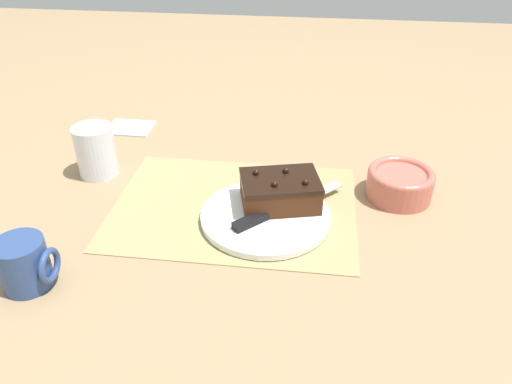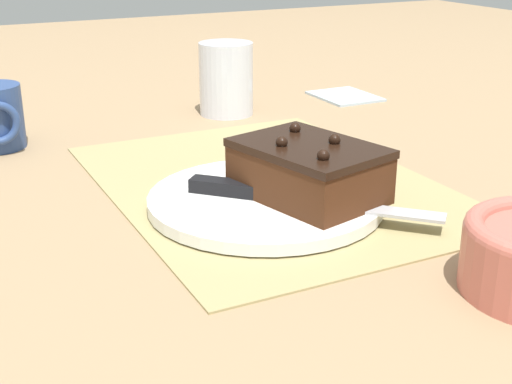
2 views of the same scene
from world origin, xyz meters
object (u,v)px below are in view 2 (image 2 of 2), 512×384
Objects in this scene: cake_plate at (265,200)px; serving_knife at (270,194)px; drinking_glass at (226,79)px; chocolate_cake at (308,170)px.

serving_knife is (0.01, -0.00, 0.01)m from cake_plate.
drinking_glass is (-0.38, 0.13, 0.03)m from serving_knife.
chocolate_cake is 1.51× the size of drinking_glass.
drinking_glass reaches higher than chocolate_cake.
chocolate_cake is (0.02, 0.04, 0.03)m from cake_plate.
drinking_glass is at bearing -153.28° from serving_knife.
serving_knife is 0.40m from drinking_glass.
cake_plate is 0.39m from drinking_glass.
chocolate_cake is at bearing 119.05° from serving_knife.
drinking_glass is at bearing 167.08° from chocolate_cake.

